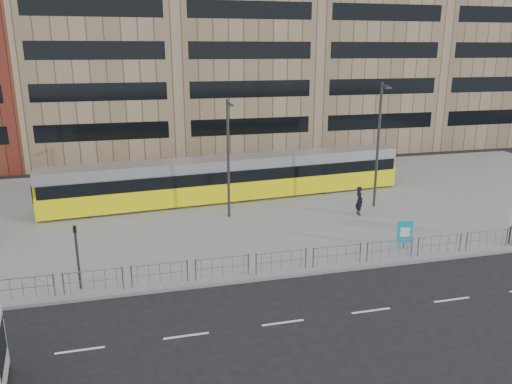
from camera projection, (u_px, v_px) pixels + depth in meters
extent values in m
plane|color=black|center=(297.00, 276.00, 24.86)|extent=(120.00, 120.00, 0.00)
cube|color=gray|center=(244.00, 205.00, 36.02)|extent=(64.00, 24.00, 0.15)
cube|color=gray|center=(297.00, 275.00, 24.89)|extent=(64.00, 0.25, 0.17)
cube|color=#9F8266|center=(100.00, 48.00, 51.13)|extent=(14.00, 16.00, 22.00)
cube|color=#9F8266|center=(234.00, 39.00, 54.16)|extent=(14.00, 16.00, 24.00)
cube|color=#9F8266|center=(352.00, 53.00, 57.89)|extent=(14.00, 16.00, 21.00)
cube|color=#9F8266|center=(458.00, 44.00, 60.92)|extent=(14.00, 16.00, 23.00)
cylinder|color=gray|center=(332.00, 247.00, 25.47)|extent=(32.00, 0.05, 0.05)
cylinder|color=gray|center=(332.00, 256.00, 25.61)|extent=(32.00, 0.04, 0.04)
cube|color=white|center=(350.00, 314.00, 21.37)|extent=(62.00, 0.12, 0.01)
cube|color=#FFF20D|center=(231.00, 187.00, 37.03)|extent=(26.89, 4.87, 1.53)
cube|color=black|center=(231.00, 173.00, 36.74)|extent=(26.52, 4.88, 0.86)
cube|color=#B5B6BB|center=(231.00, 162.00, 36.52)|extent=(26.88, 4.67, 0.77)
cube|color=#FFF20D|center=(380.00, 166.00, 40.92)|extent=(1.33, 2.25, 2.49)
cube|color=#FFF20D|center=(44.00, 195.00, 32.79)|extent=(1.33, 2.25, 2.49)
cylinder|color=#2D2D30|center=(231.00, 178.00, 36.83)|extent=(2.47, 2.47, 2.87)
cube|color=#2D2D30|center=(334.00, 185.00, 39.95)|extent=(3.07, 2.65, 0.48)
cube|color=#2D2D30|center=(112.00, 207.00, 34.49)|extent=(3.07, 2.65, 0.48)
cylinder|color=#2D2D30|center=(511.00, 225.00, 28.28)|extent=(0.10, 0.10, 2.29)
cylinder|color=#2D2D30|center=(404.00, 241.00, 27.92)|extent=(0.06, 0.06, 0.86)
cube|color=#0DA2C4|center=(405.00, 232.00, 27.77)|extent=(0.85, 0.24, 1.29)
cube|color=white|center=(405.00, 232.00, 27.73)|extent=(0.53, 0.12, 0.54)
imported|color=black|center=(359.00, 201.00, 33.44)|extent=(0.50, 0.73, 1.96)
cylinder|color=#2D2D30|center=(78.00, 258.00, 22.92)|extent=(0.12, 0.12, 3.00)
imported|color=#2D2D30|center=(75.00, 236.00, 22.61)|extent=(0.18, 0.21, 1.00)
cylinder|color=#2D2D30|center=(228.00, 160.00, 32.25)|extent=(0.18, 0.18, 7.75)
cylinder|color=#2D2D30|center=(229.00, 103.00, 30.86)|extent=(0.14, 0.90, 0.14)
cube|color=#2D2D30|center=(230.00, 105.00, 30.47)|extent=(0.45, 0.20, 0.12)
cylinder|color=#2D2D30|center=(378.00, 146.00, 34.36)|extent=(0.18, 0.18, 8.63)
cylinder|color=#2D2D30|center=(385.00, 86.00, 32.86)|extent=(0.14, 0.90, 0.14)
cube|color=#2D2D30|center=(388.00, 88.00, 32.46)|extent=(0.45, 0.20, 0.12)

